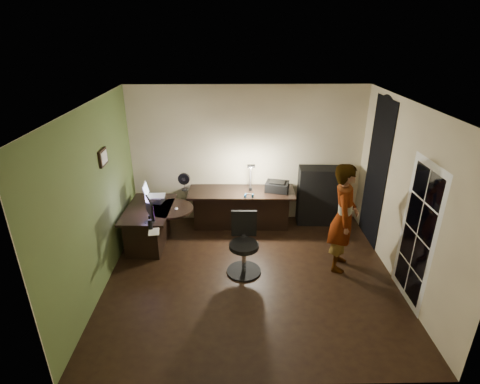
{
  "coord_description": "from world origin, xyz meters",
  "views": [
    {
      "loc": [
        -0.26,
        -4.92,
        3.64
      ],
      "look_at": [
        -0.15,
        1.05,
        1.0
      ],
      "focal_mm": 28.0,
      "sensor_mm": 36.0,
      "label": 1
    }
  ],
  "objects_px": {
    "desk_left": "(151,226)",
    "monitor": "(149,214)",
    "office_chair": "(244,246)",
    "desk_right": "(241,209)",
    "person": "(343,218)",
    "cabinet": "(318,196)"
  },
  "relations": [
    {
      "from": "desk_left",
      "to": "desk_right",
      "type": "height_order",
      "value": "desk_right"
    },
    {
      "from": "monitor",
      "to": "person",
      "type": "height_order",
      "value": "person"
    },
    {
      "from": "person",
      "to": "desk_right",
      "type": "bearing_deg",
      "value": 65.6
    },
    {
      "from": "desk_left",
      "to": "desk_right",
      "type": "bearing_deg",
      "value": 23.54
    },
    {
      "from": "monitor",
      "to": "person",
      "type": "distance_m",
      "value": 3.1
    },
    {
      "from": "office_chair",
      "to": "desk_right",
      "type": "bearing_deg",
      "value": 91.77
    },
    {
      "from": "office_chair",
      "to": "person",
      "type": "xyz_separation_m",
      "value": [
        1.57,
        0.15,
        0.4
      ]
    },
    {
      "from": "office_chair",
      "to": "cabinet",
      "type": "bearing_deg",
      "value": 49.49
    },
    {
      "from": "desk_left",
      "to": "office_chair",
      "type": "relative_size",
      "value": 1.28
    },
    {
      "from": "desk_left",
      "to": "office_chair",
      "type": "height_order",
      "value": "office_chair"
    },
    {
      "from": "desk_left",
      "to": "monitor",
      "type": "height_order",
      "value": "monitor"
    },
    {
      "from": "monitor",
      "to": "office_chair",
      "type": "bearing_deg",
      "value": -38.16
    },
    {
      "from": "cabinet",
      "to": "office_chair",
      "type": "height_order",
      "value": "cabinet"
    },
    {
      "from": "desk_left",
      "to": "office_chair",
      "type": "bearing_deg",
      "value": -25.92
    },
    {
      "from": "cabinet",
      "to": "desk_right",
      "type": "bearing_deg",
      "value": -170.85
    },
    {
      "from": "desk_right",
      "to": "monitor",
      "type": "distance_m",
      "value": 1.96
    },
    {
      "from": "desk_left",
      "to": "person",
      "type": "bearing_deg",
      "value": -10.66
    },
    {
      "from": "desk_left",
      "to": "office_chair",
      "type": "xyz_separation_m",
      "value": [
        1.65,
        -0.88,
        0.13
      ]
    },
    {
      "from": "cabinet",
      "to": "person",
      "type": "bearing_deg",
      "value": -84.2
    },
    {
      "from": "monitor",
      "to": "desk_right",
      "type": "bearing_deg",
      "value": 12.85
    },
    {
      "from": "cabinet",
      "to": "office_chair",
      "type": "bearing_deg",
      "value": -128.47
    },
    {
      "from": "desk_left",
      "to": "monitor",
      "type": "relative_size",
      "value": 2.86
    }
  ]
}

